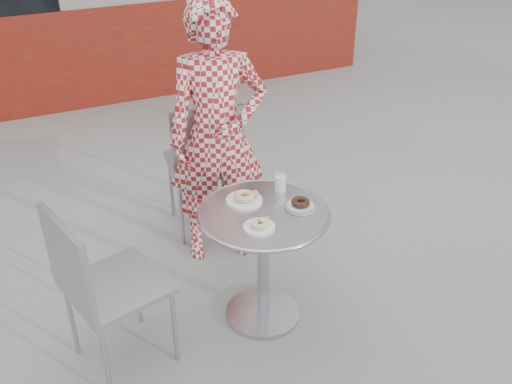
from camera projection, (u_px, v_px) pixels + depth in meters
name	position (u px, v px, depth m)	size (l,w,h in m)	color
ground	(264.00, 312.00, 3.27)	(60.00, 60.00, 0.00)	#9C9A94
bistro_table	(263.00, 239.00, 2.99)	(0.69, 0.69, 0.70)	silver
chair_far	(204.00, 189.00, 3.90)	(0.52, 0.53, 0.97)	#9C9EA3
chair_left	(119.00, 316.00, 2.84)	(0.54, 0.53, 0.92)	#9C9EA3
seated_person	(218.00, 136.00, 3.40)	(0.60, 0.39, 1.65)	maroon
plate_far	(245.00, 198.00, 2.99)	(0.19, 0.19, 0.05)	white
plate_near	(260.00, 225.00, 2.77)	(0.16, 0.16, 0.04)	white
plate_checker	(300.00, 204.00, 2.94)	(0.17, 0.17, 0.04)	white
milk_cup	(280.00, 183.00, 3.07)	(0.07, 0.07, 0.10)	white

